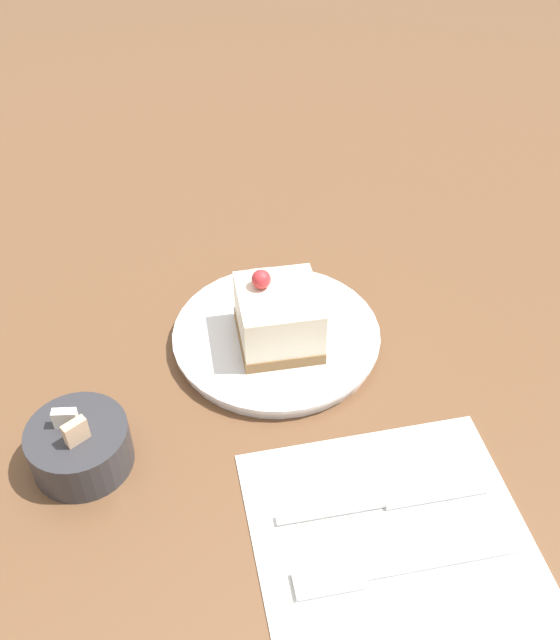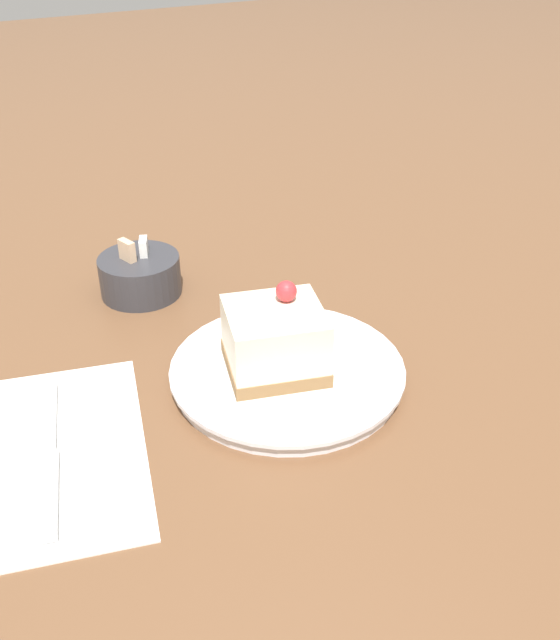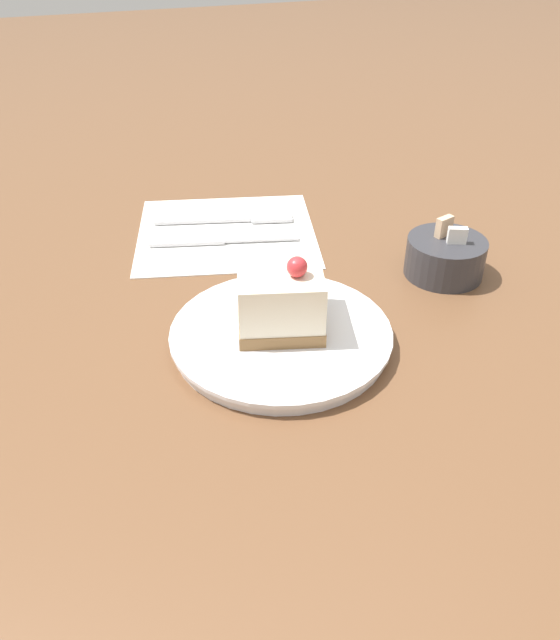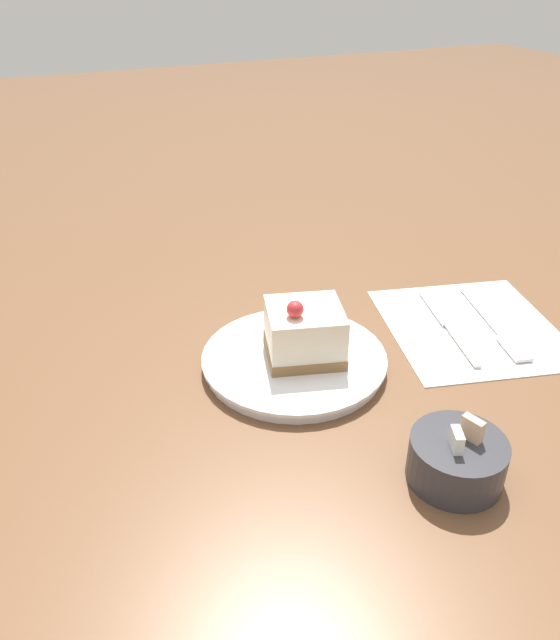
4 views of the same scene
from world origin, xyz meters
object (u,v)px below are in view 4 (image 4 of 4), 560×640
object	(u,v)px
fork	(497,328)
sugar_bowl	(457,459)
plate	(294,360)
cake_slice	(304,332)
knife	(443,318)

from	to	relation	value
fork	sugar_bowl	xyz separation A→B (m)	(0.20, 0.18, 0.02)
plate	sugar_bowl	size ratio (longest dim) A/B	2.42
cake_slice	knife	distance (m)	0.21
sugar_bowl	knife	bearing A→B (deg)	-124.22
plate	cake_slice	world-z (taller)	cake_slice
cake_slice	sugar_bowl	size ratio (longest dim) A/B	1.18
cake_slice	sugar_bowl	xyz separation A→B (m)	(-0.05, 0.21, -0.02)
sugar_bowl	fork	bearing A→B (deg)	-138.08
plate	knife	world-z (taller)	plate
plate	cake_slice	distance (m)	0.04
fork	sugar_bowl	size ratio (longest dim) A/B	2.03
plate	knife	bearing A→B (deg)	-176.38
cake_slice	fork	distance (m)	0.26
cake_slice	knife	world-z (taller)	cake_slice
plate	sugar_bowl	xyz separation A→B (m)	(-0.06, 0.21, 0.01)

